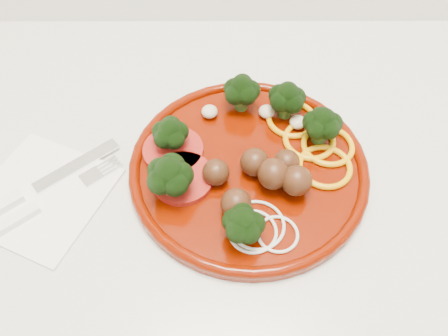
{
  "coord_description": "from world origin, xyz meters",
  "views": [
    {
      "loc": [
        -0.21,
        1.37,
        1.34
      ],
      "look_at": [
        -0.21,
        1.68,
        0.92
      ],
      "focal_mm": 35.0,
      "sensor_mm": 36.0,
      "label": 1
    }
  ],
  "objects_px": {
    "plate": "(248,160)",
    "napkin": "(41,195)",
    "knife": "(17,198)",
    "fork": "(25,215)"
  },
  "relations": [
    {
      "from": "plate",
      "to": "napkin",
      "type": "height_order",
      "value": "plate"
    },
    {
      "from": "plate",
      "to": "knife",
      "type": "relative_size",
      "value": 1.7
    },
    {
      "from": "plate",
      "to": "fork",
      "type": "xyz_separation_m",
      "value": [
        -0.26,
        -0.07,
        -0.01
      ]
    },
    {
      "from": "plate",
      "to": "knife",
      "type": "height_order",
      "value": "plate"
    },
    {
      "from": "plate",
      "to": "fork",
      "type": "bearing_deg",
      "value": -164.6
    },
    {
      "from": "knife",
      "to": "fork",
      "type": "relative_size",
      "value": 1.12
    },
    {
      "from": "knife",
      "to": "napkin",
      "type": "bearing_deg",
      "value": -22.66
    },
    {
      "from": "plate",
      "to": "napkin",
      "type": "relative_size",
      "value": 2.02
    },
    {
      "from": "fork",
      "to": "plate",
      "type": "bearing_deg",
      "value": -24.52
    },
    {
      "from": "plate",
      "to": "knife",
      "type": "xyz_separation_m",
      "value": [
        -0.27,
        -0.05,
        -0.01
      ]
    }
  ]
}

